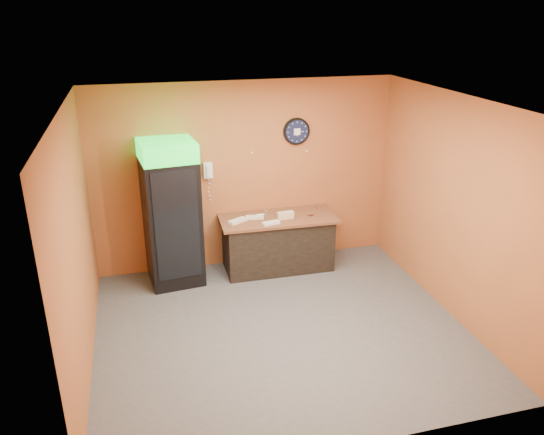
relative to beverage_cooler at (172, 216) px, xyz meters
name	(u,v)px	position (x,y,z in m)	size (l,w,h in m)	color
floor	(281,329)	(1.15, -1.60, -1.02)	(4.50, 4.50, 0.00)	#47474C
back_wall	(245,176)	(1.15, 0.40, 0.38)	(4.50, 0.02, 2.80)	#B35F32
left_wall	(76,247)	(-1.10, -1.60, 0.38)	(0.02, 4.00, 2.80)	#B35F32
right_wall	(454,208)	(3.40, -1.60, 0.38)	(0.02, 4.00, 2.80)	#B35F32
ceiling	(283,104)	(1.15, -1.60, 1.78)	(4.50, 4.00, 0.02)	white
beverage_cooler	(172,216)	(0.00, 0.00, 0.00)	(0.80, 0.81, 2.09)	black
prep_counter	(278,243)	(1.56, 0.04, -0.62)	(1.60, 0.71, 0.80)	black
wall_clock	(297,131)	(1.93, 0.37, 1.01)	(0.40, 0.06, 0.40)	black
wall_phone	(208,170)	(0.59, 0.34, 0.52)	(0.13, 0.11, 0.23)	white
butcher_paper	(278,218)	(1.56, 0.04, -0.20)	(1.74, 0.79, 0.04)	brown
sub_roll_stack	(285,215)	(1.64, -0.06, -0.13)	(0.25, 0.10, 0.10)	beige
wrapped_sandwich_left	(238,221)	(0.94, -0.02, -0.16)	(0.29, 0.11, 0.04)	silver
wrapped_sandwich_mid	(271,223)	(1.38, -0.21, -0.16)	(0.25, 0.10, 0.04)	silver
wrapped_sandwich_right	(255,217)	(1.21, 0.06, -0.16)	(0.26, 0.10, 0.04)	silver
kitchen_tool	(266,213)	(1.41, 0.17, -0.15)	(0.06, 0.06, 0.06)	silver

